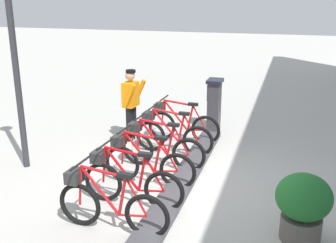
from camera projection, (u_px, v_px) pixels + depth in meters
name	position (u px, v px, depth m)	size (l,w,h in m)	color
ground_plane	(182.00, 184.00, 7.32)	(60.00, 60.00, 0.00)	#B5B4AC
dock_rail_base	(182.00, 181.00, 7.30)	(0.44, 5.49, 0.10)	#47474C
payment_kiosk	(214.00, 104.00, 10.09)	(0.36, 0.52, 1.28)	#38383D
bike_docked_0	(180.00, 123.00, 9.32)	(1.72, 0.54, 1.02)	black
bike_docked_1	(171.00, 134.00, 8.61)	(1.72, 0.54, 1.02)	black
bike_docked_2	(159.00, 147.00, 7.90)	(1.72, 0.54, 1.02)	black
bike_docked_3	(145.00, 162.00, 7.18)	(1.72, 0.54, 1.02)	black
bike_docked_4	(128.00, 180.00, 6.47)	(1.72, 0.54, 1.02)	black
bike_docked_5	(107.00, 204.00, 5.76)	(1.72, 0.54, 1.02)	black
worker_near_rack	(131.00, 103.00, 9.25)	(0.50, 0.65, 1.66)	white
lamp_post	(11.00, 24.00, 7.25)	(0.32, 0.32, 4.24)	#2D2D33
planter_bush	(303.00, 204.00, 5.51)	(0.76, 0.76, 0.97)	#59544C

